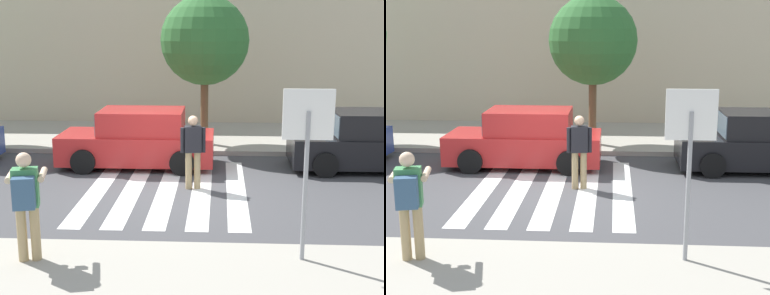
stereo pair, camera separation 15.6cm
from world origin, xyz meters
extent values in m
plane|color=#424244|center=(0.00, 0.00, 0.00)|extent=(120.00, 120.00, 0.00)
cube|color=#9E998C|center=(0.00, 6.00, 0.07)|extent=(60.00, 4.80, 0.14)
cube|color=beige|center=(0.00, 10.40, 2.80)|extent=(56.00, 4.00, 5.60)
cube|color=silver|center=(-1.60, 0.20, 0.00)|extent=(0.44, 5.20, 0.01)
cube|color=silver|center=(-0.80, 0.20, 0.00)|extent=(0.44, 5.20, 0.01)
cube|color=silver|center=(0.00, 0.20, 0.00)|extent=(0.44, 5.20, 0.01)
cube|color=silver|center=(0.80, 0.20, 0.00)|extent=(0.44, 5.20, 0.01)
cube|color=silver|center=(1.60, 0.20, 0.00)|extent=(0.44, 5.20, 0.01)
cylinder|color=gray|center=(2.51, -3.79, 1.31)|extent=(0.07, 0.07, 2.34)
cube|color=white|center=(2.51, -3.77, 2.43)|extent=(0.76, 0.03, 0.76)
cube|color=red|center=(2.51, -3.75, 2.43)|extent=(0.66, 0.02, 0.66)
cylinder|color=tan|center=(-1.82, -4.06, 0.58)|extent=(0.15, 0.15, 0.88)
cylinder|color=tan|center=(-1.63, -4.02, 0.58)|extent=(0.15, 0.15, 0.88)
cube|color=#3D844C|center=(-1.72, -4.04, 1.32)|extent=(0.42, 0.32, 0.60)
sphere|color=beige|center=(-1.72, -4.04, 1.75)|extent=(0.23, 0.23, 0.23)
cylinder|color=beige|center=(-2.01, -3.88, 1.46)|extent=(0.23, 0.59, 0.10)
cylinder|color=beige|center=(-1.54, -3.77, 1.46)|extent=(0.23, 0.59, 0.10)
cube|color=black|center=(-1.81, -3.65, 1.49)|extent=(0.16, 0.13, 0.10)
cube|color=#335170|center=(-1.67, -4.26, 1.30)|extent=(0.36, 0.27, 0.48)
cylinder|color=tan|center=(0.50, 0.30, 0.44)|extent=(0.15, 0.15, 0.88)
cylinder|color=tan|center=(0.69, 0.32, 0.44)|extent=(0.15, 0.15, 0.88)
cube|color=black|center=(0.60, 0.31, 1.18)|extent=(0.41, 0.29, 0.60)
sphere|color=tan|center=(0.60, 0.31, 1.61)|extent=(0.23, 0.23, 0.23)
cylinder|color=black|center=(0.36, 0.28, 1.16)|extent=(0.10, 0.10, 0.58)
cylinder|color=black|center=(0.83, 0.34, 1.16)|extent=(0.10, 0.10, 0.58)
cube|color=red|center=(-1.01, 2.30, 0.53)|extent=(4.10, 1.70, 0.76)
cube|color=red|center=(-0.86, 2.30, 1.23)|extent=(2.20, 1.56, 0.64)
cube|color=slate|center=(-1.93, 2.30, 1.23)|extent=(0.10, 1.50, 0.54)
cube|color=slate|center=(0.11, 2.30, 1.23)|extent=(0.10, 1.50, 0.51)
cylinder|color=black|center=(-2.28, 1.45, 0.32)|extent=(0.64, 0.22, 0.64)
cylinder|color=black|center=(-2.28, 3.15, 0.32)|extent=(0.64, 0.22, 0.64)
cylinder|color=black|center=(0.26, 1.45, 0.32)|extent=(0.64, 0.22, 0.64)
cylinder|color=black|center=(0.26, 3.15, 0.32)|extent=(0.64, 0.22, 0.64)
cube|color=black|center=(5.13, 2.30, 0.53)|extent=(4.10, 1.70, 0.76)
cube|color=black|center=(5.28, 2.30, 1.23)|extent=(2.20, 1.56, 0.64)
cube|color=slate|center=(4.21, 2.30, 1.23)|extent=(0.10, 1.50, 0.54)
cylinder|color=black|center=(3.86, 1.45, 0.32)|extent=(0.64, 0.22, 0.64)
cylinder|color=black|center=(3.86, 3.15, 0.32)|extent=(0.64, 0.22, 0.64)
cylinder|color=brown|center=(0.72, 4.63, 1.32)|extent=(0.24, 0.24, 2.35)
sphere|color=#2D662D|center=(0.72, 4.63, 3.30)|extent=(2.67, 2.67, 2.67)
camera|label=1|loc=(1.21, -11.64, 3.70)|focal=50.00mm
camera|label=2|loc=(1.36, -11.63, 3.70)|focal=50.00mm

